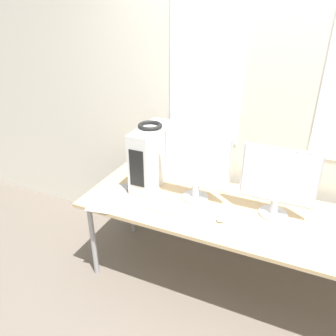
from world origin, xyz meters
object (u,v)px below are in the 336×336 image
Objects in this scene: pc_tower at (151,156)px; cell_phone at (123,189)px; monitor_right_near at (278,181)px; keyboard at (179,210)px; headphones at (150,126)px; mouse at (221,218)px; monitor_main at (196,166)px.

pc_tower is 2.94× the size of cell_phone.
monitor_right_near is 0.69m from keyboard.
headphones is 0.54m from cell_phone.
pc_tower is 0.25m from headphones.
monitor_right_near is (0.96, -0.05, -0.23)m from headphones.
mouse is (0.65, -0.26, -0.48)m from headphones.
monitor_right_near is at bearing 2.22° from monitor_main.
mouse is at bearing -146.01° from monitor_right_near.
mouse reaches higher than cell_phone.
monitor_right_near reaches higher than cell_phone.
monitor_right_near is at bearing -3.11° from headphones.
mouse is at bearing -20.53° from cell_phone.
monitor_main is at bearing -177.78° from monitor_right_near.
keyboard is at bearing -159.51° from monitor_right_near.
pc_tower is at bearing 158.36° from mouse.
monitor_right_near is 1.16m from cell_phone.
pc_tower is 0.51m from keyboard.
mouse is (0.30, 0.02, 0.00)m from keyboard.
cell_phone is at bearing -131.53° from headphones.
pc_tower is 0.34m from cell_phone.
monitor_right_near reaches higher than pc_tower.
pc_tower is at bearing -90.00° from headphones.
keyboard is 0.30m from mouse.
pc_tower is 0.96m from monitor_right_near.
headphones is 0.37× the size of monitor_right_near.
cell_phone is (-0.16, -0.18, -0.49)m from headphones.
pc_tower is 2.60× the size of headphones.
mouse is at bearing -36.31° from monitor_main.
headphones is at bearing 33.46° from cell_phone.
headphones is at bearing 142.00° from keyboard.
pc_tower is 0.94× the size of monitor_main.
mouse is (-0.31, -0.21, -0.25)m from monitor_right_near.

